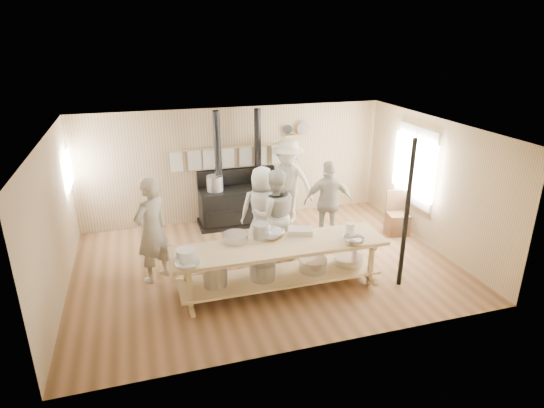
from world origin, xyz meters
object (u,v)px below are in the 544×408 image
at_px(cook_by_window, 288,182).
at_px(cook_center, 262,210).
at_px(cook_right, 328,202).
at_px(chair, 397,221).
at_px(cook_left, 275,215).
at_px(prep_table, 279,262).
at_px(roasting_pan, 300,231).
at_px(stove, 239,202).
at_px(cook_far_left, 152,230).

bearing_deg(cook_by_window, cook_center, -86.90).
distance_m(cook_right, chair, 1.71).
xyz_separation_m(cook_left, cook_by_window, (0.81, 1.64, 0.08)).
relative_size(prep_table, cook_left, 2.01).
relative_size(chair, roasting_pan, 2.19).
bearing_deg(prep_table, stove, 89.96).
bearing_deg(stove, roasting_pan, -79.98).
height_order(stove, cook_center, stove).
bearing_deg(cook_left, prep_table, 84.50).
distance_m(stove, cook_by_window, 1.19).
bearing_deg(chair, cook_left, -161.80).
bearing_deg(cook_by_window, cook_left, -75.60).
height_order(cook_far_left, chair, cook_far_left).
bearing_deg(chair, roasting_pan, -145.02).
relative_size(stove, roasting_pan, 6.12).
height_order(cook_left, cook_right, cook_left).
relative_size(cook_left, cook_by_window, 0.92).
height_order(cook_left, chair, cook_left).
relative_size(cook_far_left, cook_center, 1.09).
bearing_deg(prep_table, cook_right, 45.33).
distance_m(cook_by_window, roasting_pan, 2.54).
distance_m(prep_table, chair, 3.50).
bearing_deg(cook_left, stove, -74.33).
xyz_separation_m(chair, roasting_pan, (-2.68, -1.17, 0.62)).
height_order(cook_right, roasting_pan, cook_right).
bearing_deg(cook_center, prep_table, 95.60).
height_order(stove, cook_by_window, stove).
relative_size(cook_by_window, chair, 2.08).
relative_size(prep_table, chair, 3.87).
xyz_separation_m(cook_by_window, roasting_pan, (-0.60, -2.47, -0.07)).
xyz_separation_m(cook_center, cook_right, (1.42, 0.02, 0.00)).
bearing_deg(cook_by_window, cook_right, -27.58).
bearing_deg(cook_left, cook_right, -153.61).
distance_m(chair, roasting_pan, 2.99).
distance_m(cook_by_window, chair, 2.56).
distance_m(cook_right, cook_by_window, 1.30).
bearing_deg(cook_far_left, prep_table, 114.67).
distance_m(stove, prep_table, 3.02).
distance_m(prep_table, cook_far_left, 2.26).
xyz_separation_m(stove, cook_left, (0.26, -1.88, 0.37)).
bearing_deg(cook_center, cook_by_window, -116.94).
relative_size(stove, chair, 2.79).
distance_m(cook_far_left, cook_by_window, 3.57).
distance_m(cook_left, cook_by_window, 1.83).
bearing_deg(cook_far_left, cook_left, 144.81).
xyz_separation_m(stove, cook_center, (0.13, -1.46, 0.35)).
distance_m(cook_left, chair, 2.98).
height_order(prep_table, cook_center, cook_center).
bearing_deg(stove, chair, -25.95).
height_order(cook_left, cook_center, cook_left).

